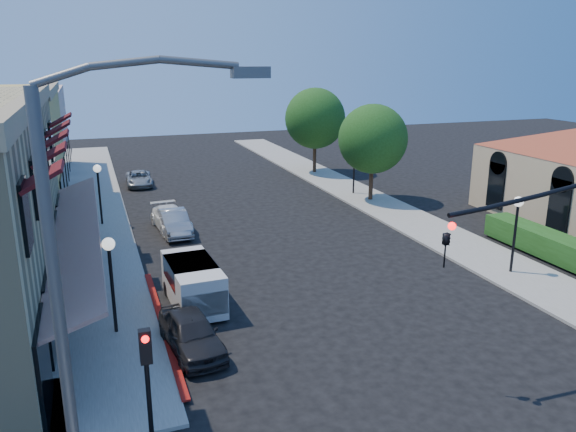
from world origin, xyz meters
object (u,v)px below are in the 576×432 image
object	(u,v)px
secondary_signal	(147,368)
parked_car_c	(171,219)
lamppost_left_near	(110,261)
lamppost_left_far	(98,179)
lamppost_right_far	(354,156)
parked_car_d	(139,179)
cobra_streetlight	(84,324)
lamppost_right_near	(517,215)
street_tree_b	(315,118)
street_tree_a	(373,139)
white_van	(193,282)
parked_car_a	(191,333)
parked_car_b	(174,223)

from	to	relation	value
secondary_signal	parked_car_c	world-z (taller)	secondary_signal
lamppost_left_near	lamppost_left_far	distance (m)	14.00
lamppost_right_far	parked_car_d	bearing A→B (deg)	150.22
secondary_signal	parked_car_c	size ratio (longest dim) A/B	0.79
lamppost_right_far	cobra_streetlight	bearing A→B (deg)	-124.17
lamppost_right_near	parked_car_d	xyz separation A→B (m)	(-13.98, 24.00, -2.19)
cobra_streetlight	street_tree_b	bearing A→B (deg)	62.17
lamppost_right_near	lamppost_right_far	world-z (taller)	same
street_tree_a	white_van	xyz separation A→B (m)	(-14.30, -12.58, -3.17)
lamppost_right_near	parked_car_a	xyz separation A→B (m)	(-14.70, -2.00, -2.08)
white_van	parked_car_c	xyz separation A→B (m)	(0.66, 10.58, -0.41)
parked_car_c	white_van	bearing A→B (deg)	-98.46
parked_car_a	parked_car_c	size ratio (longest dim) A/B	0.91
lamppost_right_far	parked_car_b	world-z (taller)	lamppost_right_far
white_van	lamppost_left_far	bearing A→B (deg)	103.42
parked_car_d	secondary_signal	bearing A→B (deg)	-92.61
street_tree_b	lamppost_right_far	world-z (taller)	street_tree_b
parked_car_d	lamppost_left_far	bearing A→B (deg)	-104.70
cobra_streetlight	parked_car_b	xyz separation A→B (m)	(4.35, 21.00, -4.61)
cobra_streetlight	parked_car_d	size ratio (longest dim) A/B	2.36
street_tree_a	street_tree_b	xyz separation A→B (m)	(0.00, 10.00, 0.35)
street_tree_b	lamppost_right_far	size ratio (longest dim) A/B	1.97
parked_car_a	parked_car_b	size ratio (longest dim) A/B	0.96
white_van	parked_car_a	world-z (taller)	white_van
lamppost_right_near	lamppost_right_far	xyz separation A→B (m)	(0.00, 16.00, 0.00)
white_van	parked_car_d	xyz separation A→B (m)	(0.02, 22.58, -0.47)
cobra_streetlight	lamppost_right_near	size ratio (longest dim) A/B	2.61
lamppost_left_far	lamppost_right_far	size ratio (longest dim) A/B	1.00
street_tree_b	lamppost_left_far	xyz separation A→B (m)	(-17.30, -10.00, -1.81)
white_van	street_tree_a	bearing A→B (deg)	41.34
cobra_streetlight	parked_car_b	world-z (taller)	cobra_streetlight
lamppost_left_near	lamppost_right_far	size ratio (longest dim) A/B	1.00
parked_car_b	parked_car_d	size ratio (longest dim) A/B	1.01
lamppost_left_far	white_van	world-z (taller)	lamppost_left_far
parked_car_c	lamppost_left_far	bearing A→B (deg)	146.49
cobra_streetlight	parked_car_a	distance (m)	9.70
parked_car_a	parked_car_c	bearing A→B (deg)	77.82
white_van	parked_car_c	distance (m)	10.61
parked_car_b	secondary_signal	bearing A→B (deg)	-101.94
street_tree_a	lamppost_left_far	bearing A→B (deg)	180.00
cobra_streetlight	parked_car_c	xyz separation A→B (m)	(4.31, 22.00, -4.66)
lamppost_left_far	parked_car_c	xyz separation A→B (m)	(3.66, -2.00, -2.13)
lamppost_right_far	street_tree_b	bearing A→B (deg)	87.85
secondary_signal	lamppost_right_far	world-z (taller)	lamppost_right_far
cobra_streetlight	white_van	bearing A→B (deg)	72.27
street_tree_a	white_van	bearing A→B (deg)	-138.66
cobra_streetlight	parked_car_d	world-z (taller)	cobra_streetlight
lamppost_left_near	parked_car_d	bearing A→B (deg)	82.83
lamppost_right_near	white_van	distance (m)	14.17
street_tree_a	secondary_signal	xyz separation A→B (m)	(-16.80, -20.59, -1.88)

